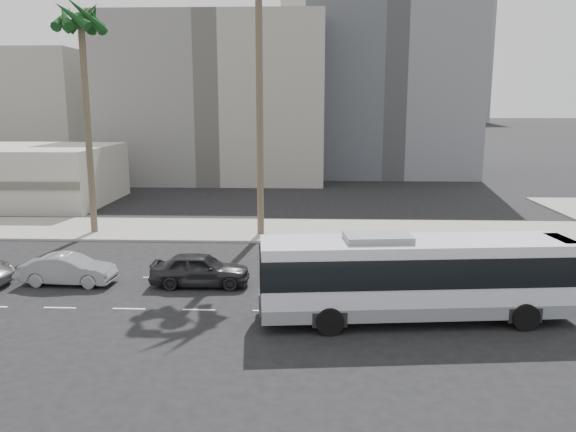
{
  "coord_description": "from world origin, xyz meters",
  "views": [
    {
      "loc": [
        -1.28,
        -22.95,
        8.59
      ],
      "look_at": [
        -2.37,
        4.0,
        3.32
      ],
      "focal_mm": 35.81,
      "sensor_mm": 36.0,
      "label": 1
    }
  ],
  "objects_px": {
    "city_bus": "(416,275)",
    "car_b": "(69,269)",
    "car_a": "(200,269)",
    "palm_mid": "(81,26)"
  },
  "relations": [
    {
      "from": "city_bus",
      "to": "car_b",
      "type": "relative_size",
      "value": 2.86
    },
    {
      "from": "car_a",
      "to": "palm_mid",
      "type": "relative_size",
      "value": 0.32
    },
    {
      "from": "car_b",
      "to": "palm_mid",
      "type": "height_order",
      "value": "palm_mid"
    },
    {
      "from": "city_bus",
      "to": "car_b",
      "type": "distance_m",
      "value": 16.45
    },
    {
      "from": "car_a",
      "to": "car_b",
      "type": "relative_size",
      "value": 1.07
    },
    {
      "from": "city_bus",
      "to": "car_a",
      "type": "relative_size",
      "value": 2.68
    },
    {
      "from": "car_a",
      "to": "city_bus",
      "type": "bearing_deg",
      "value": -114.32
    },
    {
      "from": "car_a",
      "to": "palm_mid",
      "type": "height_order",
      "value": "palm_mid"
    },
    {
      "from": "car_b",
      "to": "palm_mid",
      "type": "bearing_deg",
      "value": 17.71
    },
    {
      "from": "city_bus",
      "to": "car_a",
      "type": "bearing_deg",
      "value": 150.95
    }
  ]
}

